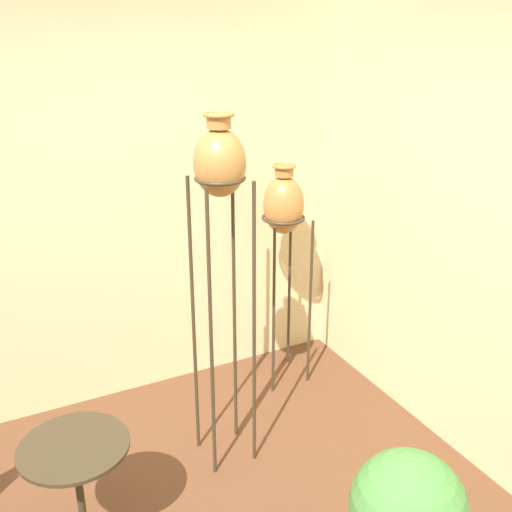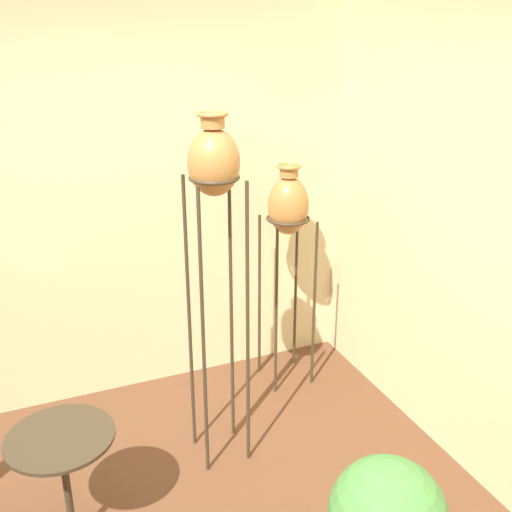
# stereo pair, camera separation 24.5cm
# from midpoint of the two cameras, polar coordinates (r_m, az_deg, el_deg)

# --- Properties ---
(wall_back) EXTENTS (7.61, 0.06, 2.70)m
(wall_back) POSITION_cam_midpoint_polar(r_m,az_deg,el_deg) (3.81, -19.08, 4.49)
(wall_back) COLOR beige
(wall_back) RESTS_ON ground_plane
(vase_stand_tall) EXTENTS (0.27, 0.27, 1.98)m
(vase_stand_tall) POSITION_cam_midpoint_polar(r_m,az_deg,el_deg) (2.99, -5.81, 7.31)
(vase_stand_tall) COLOR #382D1E
(vase_stand_tall) RESTS_ON ground_plane
(vase_stand_medium) EXTENTS (0.30, 0.30, 1.55)m
(vase_stand_medium) POSITION_cam_midpoint_polar(r_m,az_deg,el_deg) (3.88, 0.82, 4.35)
(vase_stand_medium) COLOR #382D1E
(vase_stand_medium) RESTS_ON ground_plane
(side_table) EXTENTS (0.50, 0.50, 0.62)m
(side_table) POSITION_cam_midpoint_polar(r_m,az_deg,el_deg) (3.04, -18.99, -19.20)
(side_table) COLOR #382D1E
(side_table) RESTS_ON ground_plane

